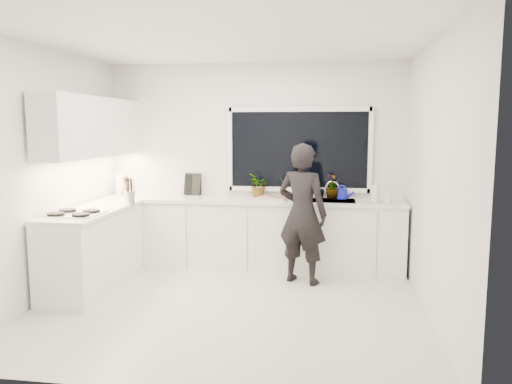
# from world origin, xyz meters

# --- Properties ---
(floor) EXTENTS (4.00, 3.50, 0.02)m
(floor) POSITION_xyz_m (0.00, 0.00, -0.01)
(floor) COLOR beige
(floor) RESTS_ON ground
(wall_back) EXTENTS (4.00, 0.02, 2.70)m
(wall_back) POSITION_xyz_m (0.00, 1.76, 1.35)
(wall_back) COLOR white
(wall_back) RESTS_ON ground
(wall_left) EXTENTS (0.02, 3.50, 2.70)m
(wall_left) POSITION_xyz_m (-2.01, 0.00, 1.35)
(wall_left) COLOR white
(wall_left) RESTS_ON ground
(wall_right) EXTENTS (0.02, 3.50, 2.70)m
(wall_right) POSITION_xyz_m (2.01, 0.00, 1.35)
(wall_right) COLOR white
(wall_right) RESTS_ON ground
(ceiling) EXTENTS (4.00, 3.50, 0.02)m
(ceiling) POSITION_xyz_m (0.00, 0.00, 2.71)
(ceiling) COLOR white
(ceiling) RESTS_ON wall_back
(window) EXTENTS (1.80, 0.02, 1.00)m
(window) POSITION_xyz_m (0.60, 1.73, 1.55)
(window) COLOR black
(window) RESTS_ON wall_back
(base_cabinets_back) EXTENTS (3.92, 0.58, 0.88)m
(base_cabinets_back) POSITION_xyz_m (0.00, 1.45, 0.44)
(base_cabinets_back) COLOR white
(base_cabinets_back) RESTS_ON floor
(base_cabinets_left) EXTENTS (0.58, 1.60, 0.88)m
(base_cabinets_left) POSITION_xyz_m (-1.67, 0.35, 0.44)
(base_cabinets_left) COLOR white
(base_cabinets_left) RESTS_ON floor
(countertop_back) EXTENTS (3.94, 0.62, 0.04)m
(countertop_back) POSITION_xyz_m (0.00, 1.44, 0.90)
(countertop_back) COLOR silver
(countertop_back) RESTS_ON base_cabinets_back
(countertop_left) EXTENTS (0.62, 1.60, 0.04)m
(countertop_left) POSITION_xyz_m (-1.67, 0.35, 0.90)
(countertop_left) COLOR silver
(countertop_left) RESTS_ON base_cabinets_left
(upper_cabinets) EXTENTS (0.34, 2.10, 0.70)m
(upper_cabinets) POSITION_xyz_m (-1.79, 0.70, 1.85)
(upper_cabinets) COLOR white
(upper_cabinets) RESTS_ON wall_left
(sink) EXTENTS (0.58, 0.42, 0.14)m
(sink) POSITION_xyz_m (1.05, 1.45, 0.87)
(sink) COLOR silver
(sink) RESTS_ON countertop_back
(faucet) EXTENTS (0.03, 0.03, 0.22)m
(faucet) POSITION_xyz_m (1.05, 1.65, 1.03)
(faucet) COLOR silver
(faucet) RESTS_ON countertop_back
(stovetop) EXTENTS (0.56, 0.48, 0.03)m
(stovetop) POSITION_xyz_m (-1.69, -0.00, 0.94)
(stovetop) COLOR black
(stovetop) RESTS_ON countertop_left
(person) EXTENTS (0.71, 0.59, 1.67)m
(person) POSITION_xyz_m (0.70, 0.90, 0.83)
(person) COLOR black
(person) RESTS_ON floor
(pizza_tray) EXTENTS (0.48, 0.41, 0.03)m
(pizza_tray) POSITION_xyz_m (0.31, 1.42, 0.94)
(pizza_tray) COLOR silver
(pizza_tray) RESTS_ON countertop_back
(pizza) EXTENTS (0.43, 0.36, 0.01)m
(pizza) POSITION_xyz_m (0.31, 1.42, 0.95)
(pizza) COLOR red
(pizza) RESTS_ON pizza_tray
(watering_can) EXTENTS (0.18, 0.18, 0.13)m
(watering_can) POSITION_xyz_m (1.18, 1.61, 0.98)
(watering_can) COLOR #131ABA
(watering_can) RESTS_ON countertop_back
(paper_towel_roll) EXTENTS (0.12, 0.12, 0.26)m
(paper_towel_roll) POSITION_xyz_m (-1.85, 1.55, 1.05)
(paper_towel_roll) COLOR white
(paper_towel_roll) RESTS_ON countertop_back
(knife_block) EXTENTS (0.15, 0.13, 0.22)m
(knife_block) POSITION_xyz_m (-1.78, 1.59, 1.03)
(knife_block) COLOR brown
(knife_block) RESTS_ON countertop_back
(utensil_crock) EXTENTS (0.16, 0.16, 0.16)m
(utensil_crock) POSITION_xyz_m (-1.39, 0.80, 1.00)
(utensil_crock) COLOR #ABABB0
(utensil_crock) RESTS_ON countertop_left
(picture_frame_large) EXTENTS (0.22, 0.07, 0.28)m
(picture_frame_large) POSITION_xyz_m (-0.84, 1.69, 1.06)
(picture_frame_large) COLOR black
(picture_frame_large) RESTS_ON countertop_back
(picture_frame_small) EXTENTS (0.25, 0.08, 0.30)m
(picture_frame_small) POSITION_xyz_m (-0.86, 1.69, 1.07)
(picture_frame_small) COLOR black
(picture_frame_small) RESTS_ON countertop_back
(herb_plants) EXTENTS (1.25, 0.34, 0.33)m
(herb_plants) POSITION_xyz_m (0.46, 1.61, 1.07)
(herb_plants) COLOR #26662D
(herb_plants) RESTS_ON countertop_back
(soap_bottles) EXTENTS (0.28, 0.16, 0.30)m
(soap_bottles) POSITION_xyz_m (1.62, 1.30, 1.05)
(soap_bottles) COLOR #D8BF66
(soap_bottles) RESTS_ON countertop_back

